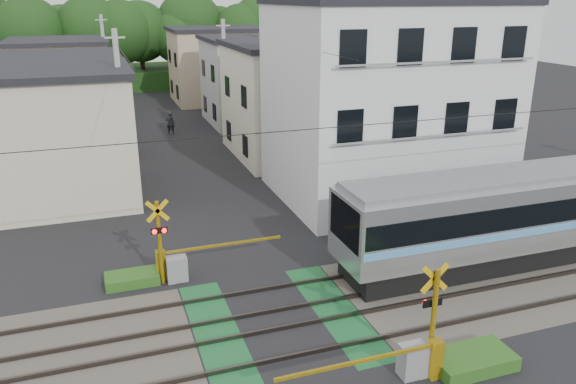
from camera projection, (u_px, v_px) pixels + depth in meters
name	position (u px, v px, depth m)	size (l,w,h in m)	color
ground	(278.00, 321.00, 17.09)	(120.00, 120.00, 0.00)	black
track_bed	(278.00, 320.00, 17.08)	(120.00, 120.00, 0.14)	#47423A
crossing_signal_near	(418.00, 353.00, 14.39)	(4.74, 0.65, 3.09)	#E3AD0B
crossing_signal_far	(174.00, 262.00, 19.31)	(4.74, 0.65, 3.09)	#E3AD0B
apartment_block	(385.00, 101.00, 26.64)	(10.20, 8.36, 9.30)	white
houses_row	(166.00, 88.00, 39.21)	(22.07, 31.35, 6.80)	beige
tree_hill	(128.00, 41.00, 58.44)	(40.00, 12.13, 10.42)	#1A3B13
catenary	(457.00, 185.00, 17.75)	(60.00, 5.04, 7.00)	#2D2D33
utility_poles	(151.00, 83.00, 35.93)	(7.90, 42.00, 8.00)	#A5A5A0
pedestrian	(170.00, 123.00, 39.85)	(0.60, 0.39, 1.64)	black
weed_patches	(332.00, 307.00, 17.49)	(10.25, 8.80, 0.40)	#2D5E1E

